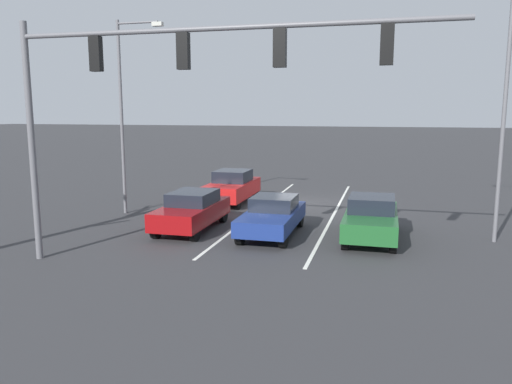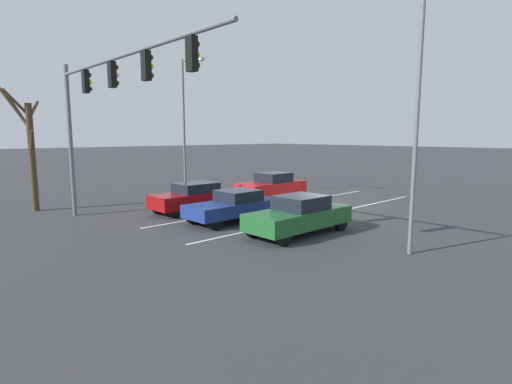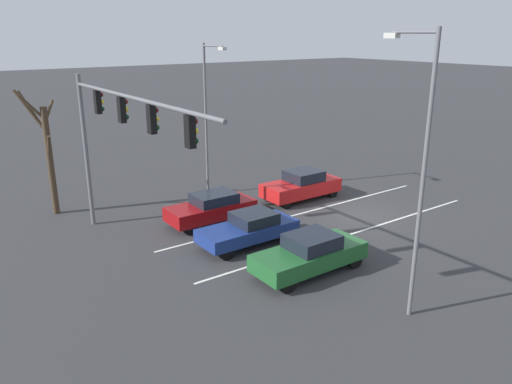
{
  "view_description": "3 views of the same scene",
  "coord_description": "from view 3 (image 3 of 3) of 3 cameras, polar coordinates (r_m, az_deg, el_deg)",
  "views": [
    {
      "loc": [
        -3.86,
        24.01,
        4.51
      ],
      "look_at": [
        0.52,
        7.41,
        1.7
      ],
      "focal_mm": 35.0,
      "sensor_mm": 36.0,
      "label": 1
    },
    {
      "loc": [
        -13.33,
        17.89,
        3.82
      ],
      "look_at": [
        -0.73,
        6.06,
        1.37
      ],
      "focal_mm": 28.0,
      "sensor_mm": 36.0,
      "label": 2
    },
    {
      "loc": [
        -16.27,
        17.99,
        8.74
      ],
      "look_at": [
        0.53,
        5.96,
        2.14
      ],
      "focal_mm": 35.0,
      "sensor_mm": 36.0,
      "label": 3
    }
  ],
  "objects": [
    {
      "name": "lane_stripe_center_divider",
      "position": [
        25.49,
        5.39,
        -2.4
      ],
      "size": [
        0.12,
        16.34,
        0.01
      ],
      "primitive_type": "cube",
      "color": "silver",
      "rests_on": "ground_plane"
    },
    {
      "name": "bare_tree_near",
      "position": [
        26.52,
        -22.78,
        4.41
      ],
      "size": [
        1.68,
        1.88,
        6.2
      ],
      "color": "#423323",
      "rests_on": "ground_plane"
    },
    {
      "name": "car_navy_midlane_front",
      "position": [
        21.49,
        -0.77,
        -4.18
      ],
      "size": [
        1.76,
        4.36,
        1.4
      ],
      "color": "navy",
      "rests_on": "ground_plane"
    },
    {
      "name": "car_red_rightlane_second",
      "position": [
        27.41,
        5.22,
        0.77
      ],
      "size": [
        1.82,
        4.43,
        1.59
      ],
      "color": "red",
      "rests_on": "ground_plane"
    },
    {
      "name": "traffic_signal_gantry",
      "position": [
        19.93,
        -15.68,
        7.4
      ],
      "size": [
        12.15,
        0.37,
        7.04
      ],
      "color": "slate",
      "rests_on": "ground_plane"
    },
    {
      "name": "street_lamp_left_shoulder",
      "position": [
        15.65,
        18.2,
        3.29
      ],
      "size": [
        1.89,
        0.24,
        8.92
      ],
      "color": "slate",
      "rests_on": "ground_plane"
    },
    {
      "name": "street_lamp_right_shoulder",
      "position": [
        27.28,
        -5.54,
        9.28
      ],
      "size": [
        2.12,
        0.24,
        8.26
      ],
      "color": "slate",
      "rests_on": "ground_plane"
    },
    {
      "name": "car_darkgreen_leftlane_front",
      "position": [
        19.16,
        6.17,
        -7.0
      ],
      "size": [
        1.79,
        4.54,
        1.51
      ],
      "color": "#1E5928",
      "rests_on": "ground_plane"
    },
    {
      "name": "car_maroon_rightlane_front",
      "position": [
        23.97,
        -5.09,
        -1.81
      ],
      "size": [
        1.73,
        4.26,
        1.46
      ],
      "color": "maroon",
      "rests_on": "ground_plane"
    },
    {
      "name": "ground_plane",
      "position": [
        25.79,
        11.53,
        -2.47
      ],
      "size": [
        240.0,
        240.0,
        0.0
      ],
      "primitive_type": "plane",
      "color": "#333335"
    },
    {
      "name": "lane_stripe_left_divider",
      "position": [
        23.22,
        10.9,
        -4.72
      ],
      "size": [
        0.12,
        16.34,
        0.01
      ],
      "primitive_type": "cube",
      "color": "silver",
      "rests_on": "ground_plane"
    }
  ]
}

